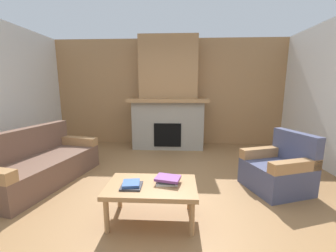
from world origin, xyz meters
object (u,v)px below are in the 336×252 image
fireplace (168,101)px  coffee_table (152,189)px  couch (40,165)px  armchair (279,170)px

fireplace → coffee_table: bearing=-90.7°
couch → coffee_table: (1.90, -0.89, 0.09)m
fireplace → couch: bearing=-131.7°
couch → armchair: (3.69, -0.05, 0.01)m
armchair → coffee_table: armchair is taller
fireplace → armchair: size_ratio=2.81×
fireplace → armchair: fireplace is taller
armchair → coffee_table: size_ratio=0.96×
coffee_table → armchair: bearing=25.4°
fireplace → coffee_table: (-0.04, -3.07, -0.79)m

